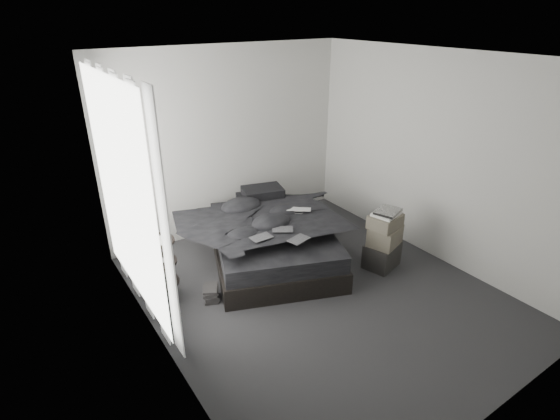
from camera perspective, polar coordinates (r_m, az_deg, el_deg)
floor at (r=5.18m, az=5.03°, el=-10.67°), size 3.60×4.20×0.01m
ceiling at (r=4.24m, az=6.41°, el=19.25°), size 3.60×4.20×0.01m
wall_back at (r=6.22m, az=-6.78°, el=8.81°), size 3.60×0.01×2.60m
wall_front at (r=3.40m, az=28.79°, el=-8.69°), size 3.60×0.01×2.60m
wall_left at (r=3.77m, az=-16.14°, el=-3.10°), size 0.01×4.20×2.60m
wall_right at (r=5.81m, az=19.63°, el=6.35°), size 0.01×4.20×2.60m
window_left at (r=4.55m, az=-19.69°, el=2.02°), size 0.02×2.00×2.30m
curtain_left at (r=4.59m, az=-18.97°, el=1.36°), size 0.06×2.12×2.48m
bed at (r=5.72m, az=-0.99°, el=-5.31°), size 2.06×2.33×0.26m
mattress at (r=5.60m, az=-1.01°, el=-3.23°), size 1.99×2.26×0.21m
duvet at (r=5.46m, az=-0.93°, el=-1.46°), size 1.93×2.06×0.23m
pillow_lower at (r=6.19m, az=-2.89°, el=1.31°), size 0.69×0.58×0.13m
pillow_upper at (r=6.13m, az=-2.28°, el=2.39°), size 0.62×0.50×0.12m
laptop at (r=5.57m, az=2.46°, el=0.48°), size 0.37×0.35×0.02m
comic_a at (r=4.96m, az=-2.46°, el=-2.87°), size 0.25×0.16×0.01m
comic_b at (r=5.13m, az=0.34°, el=-1.77°), size 0.29×0.27×0.01m
comic_c at (r=4.91m, az=2.48°, el=-3.01°), size 0.28×0.21×0.01m
side_stand at (r=5.02m, az=-15.47°, el=-7.75°), size 0.52×0.52×0.75m
papers at (r=4.82m, az=-15.86°, el=-3.97°), size 0.32×0.26×0.01m
floor_books at (r=5.07m, az=-9.01°, el=-10.73°), size 0.23×0.26×0.16m
box_lower at (r=5.71m, az=13.14°, el=-5.74°), size 0.50×0.43×0.31m
box_mid at (r=5.58m, az=13.55°, el=-3.28°), size 0.48×0.43×0.24m
box_upper at (r=5.48m, az=13.58°, el=-1.44°), size 0.43×0.38×0.17m
art_book_white at (r=5.45m, az=13.73°, el=-0.47°), size 0.38×0.33×0.03m
art_book_snake at (r=5.44m, az=13.89°, el=-0.17°), size 0.38×0.35×0.03m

